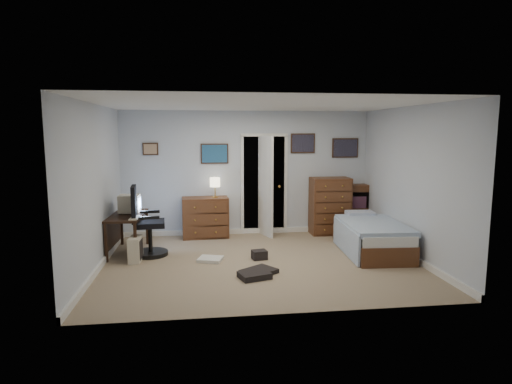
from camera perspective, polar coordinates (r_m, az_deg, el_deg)
floor at (r=6.99m, az=0.58°, el=-9.39°), size 5.00×4.00×0.02m
computer_desk at (r=7.74m, az=-17.33°, el=-4.02°), size 0.59×1.19×0.67m
crt_monitor at (r=7.81m, az=-16.51°, el=-1.50°), size 0.36×0.34×0.32m
keyboard at (r=7.32m, az=-15.85°, el=-3.32°), size 0.15×0.36×0.02m
pc_tower at (r=7.23m, az=-15.77°, el=-7.35°), size 0.20×0.38×0.40m
office_chair at (r=7.46m, az=-14.48°, el=-4.77°), size 0.63×0.63×1.20m
media_stack at (r=9.03m, az=-16.14°, el=-3.19°), size 0.16×0.16×0.75m
low_dresser at (r=8.55m, az=-6.77°, el=-3.38°), size 0.92×0.50×0.80m
table_lamp at (r=8.44m, az=-5.49°, el=1.22°), size 0.21×0.21×0.39m
doorway at (r=9.03m, az=0.79°, el=1.16°), size 0.96×1.12×2.05m
tall_dresser at (r=8.88m, az=9.82°, el=-1.83°), size 0.79×0.47×1.16m
headboard_bookcase at (r=9.09m, az=11.56°, el=-1.97°), size 1.12×0.33×1.00m
bed at (r=7.73m, az=15.04°, el=-5.72°), size 1.07×1.87×0.59m
wall_posters at (r=8.72m, az=2.52°, el=5.82°), size 4.38×0.04×0.60m
floor_clutter at (r=6.60m, az=-1.00°, el=-9.96°), size 1.23×1.34×0.15m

